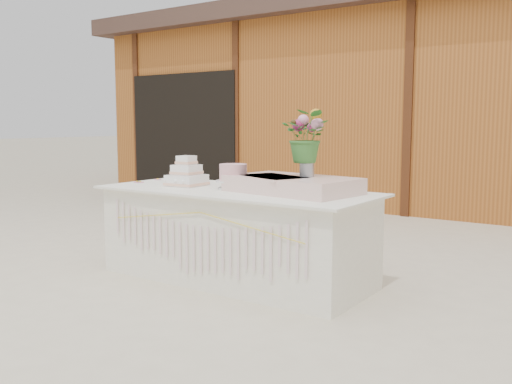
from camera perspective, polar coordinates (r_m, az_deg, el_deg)
ground at (r=4.92m, az=-2.03°, el=-8.70°), size 80.00×80.00×0.00m
barn at (r=10.19m, az=18.88°, el=8.57°), size 12.60×4.60×3.30m
cake_table at (r=4.83m, az=-2.08°, el=-4.29°), size 2.40×1.00×0.77m
wedding_cake at (r=5.09m, az=-6.95°, el=1.64°), size 0.31×0.31×0.27m
pink_cake_stand at (r=4.80m, az=-2.30°, el=1.70°), size 0.29×0.29×0.21m
satin_runner at (r=4.57m, az=3.65°, el=0.74°), size 1.10×0.73×0.13m
flower_vase at (r=4.56m, az=5.12°, el=2.54°), size 0.12×0.12×0.16m
bouquet at (r=4.55m, az=5.16°, el=6.18°), size 0.44×0.40×0.42m
loose_flowers at (r=5.51m, az=-10.50°, el=1.13°), size 0.19×0.35×0.02m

